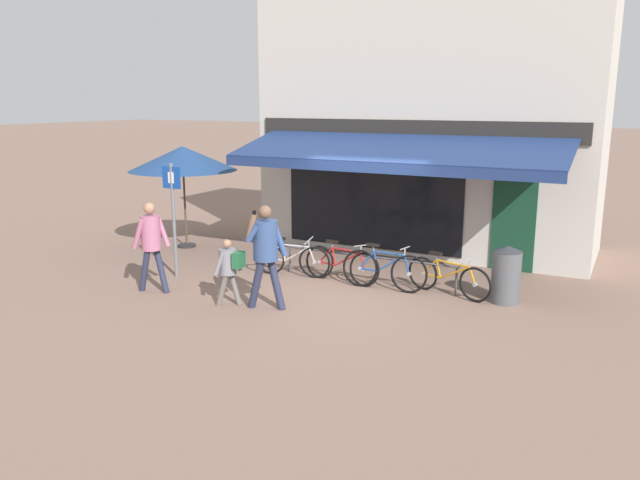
# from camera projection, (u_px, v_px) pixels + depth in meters

# --- Properties ---
(ground_plane) EXTENTS (160.00, 160.00, 0.00)m
(ground_plane) POSITION_uv_depth(u_px,v_px,m) (340.00, 292.00, 11.78)
(ground_plane) COLOR #846656
(shop_front) EXTENTS (7.80, 5.00, 6.05)m
(shop_front) POSITION_uv_depth(u_px,v_px,m) (431.00, 122.00, 14.93)
(shop_front) COLOR beige
(shop_front) RESTS_ON ground_plane
(bike_rack_rail) EXTENTS (3.63, 0.04, 0.57)m
(bike_rack_rail) POSITION_uv_depth(u_px,v_px,m) (368.00, 260.00, 12.22)
(bike_rack_rail) COLOR #47494F
(bike_rack_rail) RESTS_ON ground_plane
(bicycle_silver) EXTENTS (1.65, 0.52, 0.82)m
(bicycle_silver) POSITION_uv_depth(u_px,v_px,m) (291.00, 259.00, 12.74)
(bicycle_silver) COLOR black
(bicycle_silver) RESTS_ON ground_plane
(bicycle_red) EXTENTS (1.73, 0.52, 0.83)m
(bicycle_red) POSITION_uv_depth(u_px,v_px,m) (341.00, 264.00, 12.36)
(bicycle_red) COLOR black
(bicycle_red) RESTS_ON ground_plane
(bicycle_blue) EXTENTS (1.72, 0.52, 0.88)m
(bicycle_blue) POSITION_uv_depth(u_px,v_px,m) (384.00, 270.00, 11.87)
(bicycle_blue) COLOR black
(bicycle_blue) RESTS_ON ground_plane
(bicycle_orange) EXTENTS (1.71, 0.66, 0.79)m
(bicycle_orange) POSITION_uv_depth(u_px,v_px,m) (448.00, 277.00, 11.47)
(bicycle_orange) COLOR black
(bicycle_orange) RESTS_ON ground_plane
(pedestrian_adult) EXTENTS (0.68, 0.64, 1.83)m
(pedestrian_adult) POSITION_uv_depth(u_px,v_px,m) (265.00, 246.00, 10.61)
(pedestrian_adult) COLOR #282D47
(pedestrian_adult) RESTS_ON ground_plane
(pedestrian_child) EXTENTS (0.51, 0.51, 1.20)m
(pedestrian_child) POSITION_uv_depth(u_px,v_px,m) (229.00, 265.00, 10.84)
(pedestrian_child) COLOR slate
(pedestrian_child) RESTS_ON ground_plane
(pedestrian_second_adult) EXTENTS (0.63, 0.50, 1.72)m
(pedestrian_second_adult) POSITION_uv_depth(u_px,v_px,m) (151.00, 238.00, 11.57)
(pedestrian_second_adult) COLOR #282D47
(pedestrian_second_adult) RESTS_ON ground_plane
(litter_bin) EXTENTS (0.52, 0.52, 1.04)m
(litter_bin) POSITION_uv_depth(u_px,v_px,m) (506.00, 274.00, 11.06)
(litter_bin) COLOR #515459
(litter_bin) RESTS_ON ground_plane
(parking_sign) EXTENTS (0.44, 0.07, 2.32)m
(parking_sign) POSITION_uv_depth(u_px,v_px,m) (173.00, 208.00, 12.51)
(parking_sign) COLOR slate
(parking_sign) RESTS_ON ground_plane
(cafe_parasol) EXTENTS (2.59, 2.59, 2.47)m
(cafe_parasol) POSITION_uv_depth(u_px,v_px,m) (183.00, 159.00, 14.93)
(cafe_parasol) COLOR #4C3D2D
(cafe_parasol) RESTS_ON ground_plane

